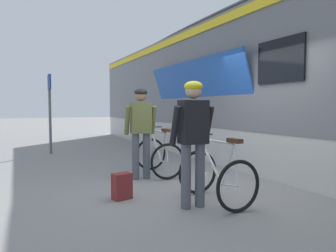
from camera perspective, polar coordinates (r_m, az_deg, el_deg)
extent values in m
plane|color=gray|center=(5.51, 7.24, -11.36)|extent=(80.00, 80.00, 0.00)
cube|color=slate|center=(8.62, 17.44, 8.91)|extent=(3.00, 19.13, 2.70)
cube|color=#B7B7B2|center=(8.63, 17.23, -3.07)|extent=(2.97, 19.13, 0.90)
cube|color=#2356B2|center=(8.47, 5.08, 6.10)|extent=(0.56, 4.48, 1.63)
cube|color=yellow|center=(7.88, 9.11, 18.21)|extent=(0.04, 18.74, 0.20)
cube|color=black|center=(6.17, 19.62, 11.12)|extent=(0.04, 1.10, 0.80)
ellipsoid|color=#515357|center=(8.88, 17.62, 18.26)|extent=(2.85, 18.74, 0.36)
cylinder|color=#4C515B|center=(4.40, 3.27, -9.11)|extent=(0.14, 0.14, 0.90)
cylinder|color=#4C515B|center=(4.50, 5.80, -8.83)|extent=(0.14, 0.14, 0.90)
cube|color=black|center=(4.35, 4.60, 0.73)|extent=(0.39, 0.25, 0.60)
cylinder|color=black|center=(4.27, 1.27, 0.02)|extent=(0.10, 0.26, 0.56)
cylinder|color=black|center=(4.51, 7.26, 0.17)|extent=(0.10, 0.26, 0.56)
sphere|color=tan|center=(4.35, 4.62, 6.39)|extent=(0.22, 0.22, 0.22)
ellipsoid|color=yellow|center=(4.35, 4.63, 7.19)|extent=(0.26, 0.28, 0.14)
cylinder|color=#4C515B|center=(6.14, -5.90, -5.53)|extent=(0.14, 0.14, 0.90)
cylinder|color=#4C515B|center=(6.19, -3.91, -5.44)|extent=(0.14, 0.14, 0.90)
cube|color=olive|center=(6.10, -4.94, 1.50)|extent=(0.41, 0.28, 0.60)
cylinder|color=olive|center=(6.08, -7.40, 1.00)|extent=(0.12, 0.27, 0.56)
cylinder|color=olive|center=(6.21, -2.70, 1.08)|extent=(0.12, 0.27, 0.56)
sphere|color=#9E7051|center=(6.10, -4.96, 5.54)|extent=(0.22, 0.22, 0.22)
ellipsoid|color=black|center=(6.10, -4.96, 6.11)|extent=(0.28, 0.30, 0.14)
torus|color=black|center=(5.16, 5.43, -8.32)|extent=(0.71, 0.05, 0.71)
torus|color=black|center=(4.35, 12.64, -10.62)|extent=(0.71, 0.05, 0.71)
cylinder|color=white|center=(4.82, 7.69, -6.16)|extent=(0.05, 0.64, 0.63)
cylinder|color=white|center=(4.68, 8.53, -2.73)|extent=(0.05, 0.85, 0.04)
cylinder|color=white|center=(4.48, 10.75, -6.93)|extent=(0.04, 0.27, 0.62)
cylinder|color=white|center=(4.49, 11.18, -10.50)|extent=(0.03, 0.36, 0.08)
cylinder|color=white|center=(4.34, 12.19, -6.93)|extent=(0.02, 0.14, 0.56)
cylinder|color=white|center=(5.09, 5.60, -5.33)|extent=(0.03, 0.08, 0.55)
cylinder|color=black|center=(5.03, 5.77, -1.60)|extent=(0.48, 0.03, 0.02)
cube|color=#4C2D19|center=(4.31, 12.00, -2.62)|extent=(0.10, 0.24, 0.06)
torus|color=black|center=(7.06, -3.16, -5.12)|extent=(0.71, 0.10, 0.71)
torus|color=black|center=(6.12, -0.05, -6.44)|extent=(0.71, 0.10, 0.71)
cylinder|color=silver|center=(6.70, -2.18, -3.44)|extent=(0.09, 0.65, 0.63)
cylinder|color=silver|center=(6.56, -1.84, -0.94)|extent=(0.10, 0.85, 0.04)
cylinder|color=silver|center=(6.30, -0.86, -3.87)|extent=(0.06, 0.28, 0.62)
cylinder|color=silver|center=(6.29, -0.66, -6.42)|extent=(0.05, 0.36, 0.08)
cylinder|color=silver|center=(6.14, -0.26, -3.82)|extent=(0.03, 0.14, 0.56)
cylinder|color=silver|center=(7.01, -3.10, -2.92)|extent=(0.04, 0.08, 0.55)
cylinder|color=black|center=(6.95, -3.05, -0.20)|extent=(0.48, 0.06, 0.02)
cube|color=#4C2D19|center=(6.13, -0.37, -0.77)|extent=(0.12, 0.25, 0.06)
cube|color=maroon|center=(4.93, -8.35, -10.75)|extent=(0.31, 0.24, 0.40)
cylinder|color=silver|center=(5.79, 6.88, -9.53)|extent=(0.07, 0.07, 0.22)
cylinder|color=#595B60|center=(10.12, -20.61, 2.05)|extent=(0.08, 0.08, 2.40)
cube|color=#193F99|center=(10.15, -20.72, 7.43)|extent=(0.04, 0.70, 0.44)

